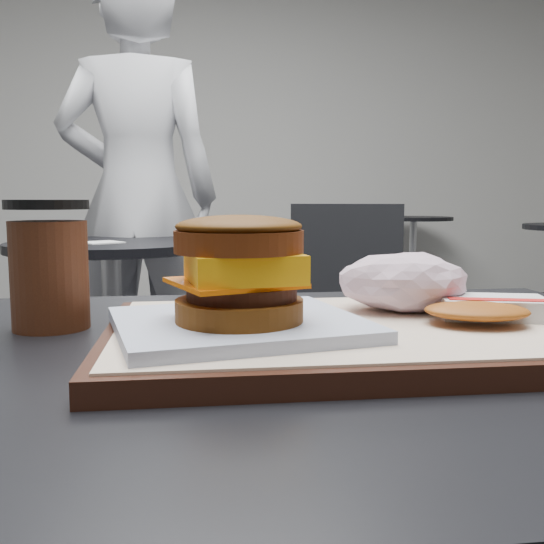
{
  "coord_description": "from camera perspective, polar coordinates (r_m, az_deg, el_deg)",
  "views": [
    {
      "loc": [
        -0.06,
        -0.49,
        0.89
      ],
      "look_at": [
        -0.0,
        -0.0,
        0.83
      ],
      "focal_mm": 40.0,
      "sensor_mm": 36.0,
      "label": 1
    }
  ],
  "objects": [
    {
      "name": "crumpled_wrapper",
      "position": [
        0.58,
        12.27,
        -0.87
      ],
      "size": [
        0.12,
        0.1,
        0.05
      ],
      "primitive_type": null,
      "color": "silver",
      "rests_on": "serving_tray"
    },
    {
      "name": "neighbor_table",
      "position": [
        2.19,
        -14.79,
        -2.44
      ],
      "size": [
        0.7,
        0.7,
        0.75
      ],
      "color": "black",
      "rests_on": "ground"
    },
    {
      "name": "hash_brown",
      "position": [
        0.55,
        19.5,
        -3.29
      ],
      "size": [
        0.13,
        0.11,
        0.02
      ],
      "color": "silver",
      "rests_on": "serving_tray"
    },
    {
      "name": "coffee_cup",
      "position": [
        0.62,
        -20.22,
        0.29
      ],
      "size": [
        0.08,
        0.08,
        0.12
      ],
      "color": "#411D0F",
      "rests_on": "customer_table"
    },
    {
      "name": "breakfast_sandwich",
      "position": [
        0.47,
        -3.07,
        -1.04
      ],
      "size": [
        0.22,
        0.2,
        0.09
      ],
      "color": "silver",
      "rests_on": "serving_tray"
    },
    {
      "name": "neighbor_chair",
      "position": [
        2.18,
        3.79,
        -3.34
      ],
      "size": [
        0.65,
        0.54,
        0.88
      ],
      "color": "#ABAAB0",
      "rests_on": "ground"
    },
    {
      "name": "napkin",
      "position": [
        2.11,
        -15.77,
        2.7
      ],
      "size": [
        0.17,
        0.17,
        0.0
      ],
      "primitive_type": "cube",
      "rotation": [
        0.0,
        0.0,
        0.6
      ],
      "color": "white",
      "rests_on": "neighbor_table"
    },
    {
      "name": "patron",
      "position": [
        2.56,
        -12.5,
        6.96
      ],
      "size": [
        0.69,
        0.48,
        1.82
      ],
      "primitive_type": "imported",
      "rotation": [
        0.0,
        0.0,
        3.08
      ],
      "color": "silver",
      "rests_on": "ground"
    },
    {
      "name": "bg_table_far",
      "position": [
        5.34,
        13.12,
        3.07
      ],
      "size": [
        0.66,
        0.66,
        0.75
      ],
      "color": "black",
      "rests_on": "ground"
    },
    {
      "name": "serving_tray",
      "position": [
        0.52,
        5.73,
        -5.86
      ],
      "size": [
        0.38,
        0.28,
        0.02
      ],
      "color": "black",
      "rests_on": "customer_table"
    }
  ]
}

